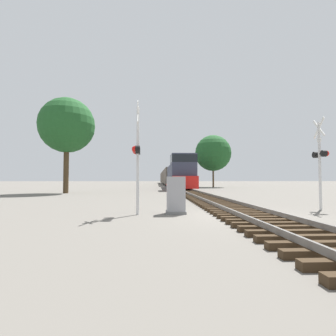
{
  "coord_description": "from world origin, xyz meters",
  "views": [
    {
      "loc": [
        -3.52,
        -9.72,
        1.42
      ],
      "look_at": [
        -2.63,
        9.09,
        2.24
      ],
      "focal_mm": 28.0,
      "sensor_mm": 36.0,
      "label": 1
    }
  ],
  "objects": [
    {
      "name": "ground_plane",
      "position": [
        0.0,
        0.0,
        0.0
      ],
      "size": [
        400.0,
        400.0,
        0.0
      ],
      "primitive_type": "plane",
      "color": "#666059"
    },
    {
      "name": "rail_track_bed",
      "position": [
        0.0,
        -0.0,
        0.14
      ],
      "size": [
        2.6,
        160.0,
        0.31
      ],
      "color": "#382819",
      "rests_on": "ground"
    },
    {
      "name": "freight_train",
      "position": [
        0.0,
        61.65,
        2.04
      ],
      "size": [
        3.15,
        83.19,
        4.63
      ],
      "color": "#33384C",
      "rests_on": "ground"
    },
    {
      "name": "crossing_signal_near",
      "position": [
        -4.28,
        0.89,
        2.53
      ],
      "size": [
        0.35,
        1.01,
        4.53
      ],
      "rotation": [
        0.0,
        0.0,
        -1.53
      ],
      "color": "silver",
      "rests_on": "ground"
    },
    {
      "name": "crossing_signal_far",
      "position": [
        4.18,
        2.16,
        2.45
      ],
      "size": [
        0.37,
        1.01,
        4.3
      ],
      "rotation": [
        0.0,
        0.0,
        1.52
      ],
      "color": "silver",
      "rests_on": "ground"
    },
    {
      "name": "relay_cabinet",
      "position": [
        -2.69,
        1.12,
        0.76
      ],
      "size": [
        0.82,
        0.68,
        1.53
      ],
      "color": "slate",
      "rests_on": "ground"
    },
    {
      "name": "tree_far_right",
      "position": [
        -12.73,
        17.62,
        6.99
      ],
      "size": [
        5.67,
        5.67,
        9.86
      ],
      "color": "#473521",
      "rests_on": "ground"
    },
    {
      "name": "tree_mid_background",
      "position": [
        6.94,
        37.38,
        6.21
      ],
      "size": [
        6.53,
        6.53,
        9.49
      ],
      "color": "brown",
      "rests_on": "ground"
    }
  ]
}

